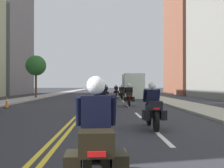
{
  "coord_description": "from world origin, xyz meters",
  "views": [
    {
      "loc": [
        1.33,
        0.27,
        1.47
      ],
      "look_at": [
        1.87,
        26.49,
        1.61
      ],
      "focal_mm": 44.56,
      "sensor_mm": 36.0,
      "label": 1
    }
  ],
  "objects": [
    {
      "name": "building_right_2",
      "position": [
        16.98,
        46.49,
        12.23
      ],
      "size": [
        9.47,
        13.58,
        24.46
      ],
      "color": "brown",
      "rests_on": "ground"
    },
    {
      "name": "motorcycle_0",
      "position": [
        1.19,
        4.0,
        0.66
      ],
      "size": [
        0.78,
        2.12,
        1.6
      ],
      "rotation": [
        0.0,
        0.0,
        0.05
      ],
      "color": "black",
      "rests_on": "ground"
    },
    {
      "name": "motorcycle_6",
      "position": [
        1.25,
        36.16,
        0.67
      ],
      "size": [
        0.77,
        2.2,
        1.62
      ],
      "rotation": [
        0.0,
        0.0,
        0.03
      ],
      "color": "black",
      "rests_on": "ground"
    },
    {
      "name": "traffic_cone_0",
      "position": [
        -5.16,
        18.48,
        0.39
      ],
      "size": [
        0.3,
        0.3,
        0.79
      ],
      "color": "black",
      "rests_on": "ground"
    },
    {
      "name": "sidewalk_left",
      "position": [
        -7.1,
        48.0,
        0.06
      ],
      "size": [
        2.56,
        144.0,
        0.12
      ],
      "primitive_type": "cube",
      "color": "#9F9899",
      "rests_on": "ground"
    },
    {
      "name": "motorcycle_1",
      "position": [
        2.9,
        9.65,
        0.66
      ],
      "size": [
        0.76,
        2.13,
        1.6
      ],
      "rotation": [
        0.0,
        0.0,
        0.0
      ],
      "color": "black",
      "rests_on": "ground"
    },
    {
      "name": "motorcycle_4",
      "position": [
        1.09,
        25.69,
        0.65
      ],
      "size": [
        0.77,
        2.12,
        1.6
      ],
      "rotation": [
        0.0,
        0.0,
        0.02
      ],
      "color": "black",
      "rests_on": "ground"
    },
    {
      "name": "motorcycle_7",
      "position": [
        2.79,
        41.24,
        0.65
      ],
      "size": [
        0.76,
        2.09,
        1.62
      ],
      "rotation": [
        0.0,
        0.0,
        0.0
      ],
      "color": "black",
      "rests_on": "ground"
    },
    {
      "name": "motorcycle_3",
      "position": [
        2.93,
        19.92,
        0.68
      ],
      "size": [
        0.77,
        2.27,
        1.62
      ],
      "rotation": [
        0.0,
        0.0,
        -0.03
      ],
      "color": "black",
      "rests_on": "ground"
    },
    {
      "name": "parked_truck",
      "position": [
        4.42,
        33.33,
        1.27
      ],
      "size": [
        2.2,
        6.5,
        2.8
      ],
      "color": "silver",
      "rests_on": "ground"
    },
    {
      "name": "centreline_yellow_inner",
      "position": [
        -0.12,
        48.0,
        0.0
      ],
      "size": [
        0.12,
        132.0,
        0.01
      ],
      "primitive_type": "cube",
      "color": "yellow",
      "rests_on": "ground"
    },
    {
      "name": "street_tree_1",
      "position": [
        -6.71,
        32.12,
        3.72
      ],
      "size": [
        2.31,
        2.31,
        4.91
      ],
      "color": "#4B3824",
      "rests_on": "ground"
    },
    {
      "name": "motorcycle_2",
      "position": [
        0.98,
        14.8,
        0.68
      ],
      "size": [
        0.77,
        2.15,
        1.67
      ],
      "rotation": [
        0.0,
        0.0,
        0.03
      ],
      "color": "black",
      "rests_on": "ground"
    },
    {
      "name": "sidewalk_right",
      "position": [
        7.1,
        48.0,
        0.06
      ],
      "size": [
        2.56,
        144.0,
        0.12
      ],
      "primitive_type": "cube",
      "color": "#A59F90",
      "rests_on": "ground"
    },
    {
      "name": "motorcycle_5",
      "position": [
        3.03,
        30.85,
        0.65
      ],
      "size": [
        0.77,
        2.23,
        1.58
      ],
      "rotation": [
        0.0,
        0.0,
        0.02
      ],
      "color": "black",
      "rests_on": "ground"
    },
    {
      "name": "centreline_yellow_outer",
      "position": [
        0.12,
        48.0,
        0.0
      ],
      "size": [
        0.12,
        132.0,
        0.01
      ],
      "primitive_type": "cube",
      "color": "yellow",
      "rests_on": "ground"
    },
    {
      "name": "ground_plane",
      "position": [
        0.0,
        48.0,
        0.0
      ],
      "size": [
        264.0,
        264.0,
        0.0
      ],
      "primitive_type": "plane",
      "color": "#2B2B31"
    },
    {
      "name": "lane_dashes_white",
      "position": [
        2.91,
        29.0,
        0.0
      ],
      "size": [
        0.14,
        56.4,
        0.01
      ],
      "color": "silver",
      "rests_on": "ground"
    }
  ]
}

